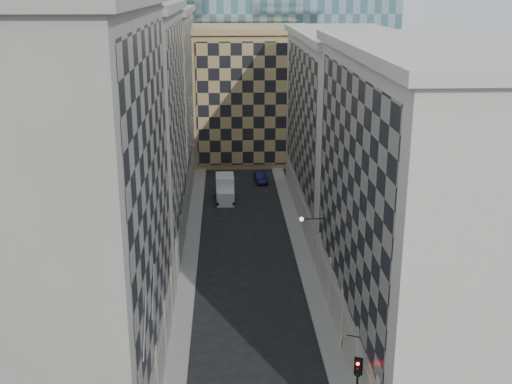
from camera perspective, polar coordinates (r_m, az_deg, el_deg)
name	(u,v)px	position (r m, az deg, el deg)	size (l,w,h in m)	color
sidewalk_west	(190,261)	(59.12, -5.93, -6.14)	(1.50, 100.00, 0.15)	gray
sidewalk_east	(304,259)	(59.45, 4.28, -5.96)	(1.50, 100.00, 0.15)	gray
bldg_left_a	(68,209)	(38.12, -16.41, -1.49)	(10.80, 22.80, 23.70)	gray
bldg_left_b	(124,134)	(59.07, -11.61, 5.07)	(10.80, 22.80, 22.70)	gray
bldg_left_c	(151,99)	(80.59, -9.32, 8.15)	(10.80, 22.80, 21.70)	gray
bldg_right_a	(421,206)	(43.21, 14.44, -1.17)	(10.80, 26.80, 20.70)	beige
bldg_right_b	(345,127)	(68.67, 7.96, 5.74)	(10.80, 28.80, 19.70)	beige
tan_block	(251,93)	(93.11, -0.43, 8.78)	(16.80, 14.80, 18.80)	tan
flagpoles_left	(149,309)	(34.20, -9.48, -10.24)	(0.10, 6.33, 2.33)	gray
bracket_lamp	(304,219)	(51.54, 4.28, -2.41)	(1.98, 0.36, 0.36)	black
traffic_light	(358,376)	(38.05, 9.01, -15.87)	(0.49, 0.48, 3.95)	black
box_truck	(225,190)	(75.35, -2.77, 0.19)	(2.21, 5.20, 2.83)	silver
dark_car	(261,177)	(82.31, 0.40, 1.30)	(1.34, 3.84, 1.26)	#10143C
shop_sign	(343,342)	(39.39, 7.71, -13.08)	(1.25, 0.68, 0.79)	black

